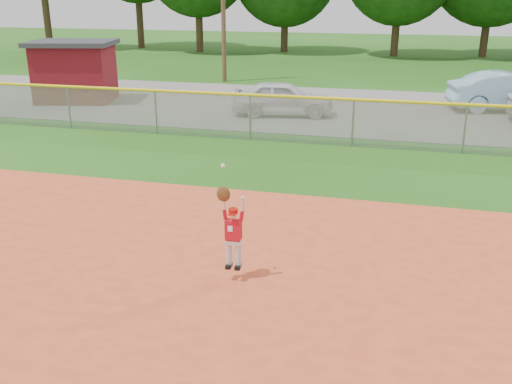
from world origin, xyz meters
TOP-DOWN VIEW (x-y plane):
  - ground at (0.00, 0.00)m, footprint 120.00×120.00m
  - parking_strip at (0.00, 16.00)m, footprint 44.00×10.00m
  - car_white_a at (-3.10, 14.04)m, footprint 4.15×2.24m
  - car_blue at (5.61, 17.12)m, footprint 4.92×2.53m
  - utility_shed at (-12.57, 14.75)m, footprint 4.04×3.46m
  - outfield_fence at (0.00, 10.00)m, footprint 40.06×0.10m
  - ballplayer at (-1.11, 0.55)m, footprint 0.47×0.21m

SIDE VIEW (x-z plane):
  - ground at x=0.00m, z-range 0.00..0.00m
  - parking_strip at x=0.00m, z-range 0.00..0.03m
  - car_white_a at x=-3.10m, z-range 0.03..1.37m
  - car_blue at x=5.61m, z-range 0.03..1.58m
  - outfield_fence at x=0.00m, z-range 0.11..1.66m
  - ballplayer at x=-1.11m, z-range 0.06..1.89m
  - utility_shed at x=-12.57m, z-range 0.03..2.66m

